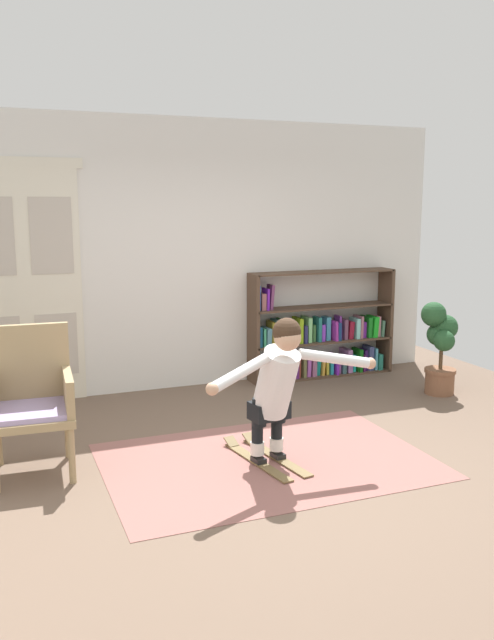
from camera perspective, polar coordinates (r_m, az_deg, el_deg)
ground_plane at (r=5.13m, az=3.41°, el=-13.01°), size 7.20×7.20×0.00m
back_wall at (r=7.17m, az=-5.27°, el=5.62°), size 6.00×0.10×2.90m
double_door at (r=6.86m, az=-18.76°, el=3.07°), size 1.22×0.05×2.45m
rug at (r=5.30m, az=1.74°, el=-12.12°), size 2.53×1.74×0.01m
bookshelf at (r=7.68m, az=6.21°, el=-1.42°), size 1.77×0.30×1.24m
wicker_chair at (r=5.20m, az=-18.28°, el=-6.34°), size 0.63×0.63×1.10m
potted_plant at (r=7.23m, az=16.43°, el=-2.06°), size 0.39×0.40×0.99m
skis_pair at (r=5.32m, az=1.55°, el=-11.82°), size 0.41×0.95×0.07m
person_skier at (r=4.96m, az=2.68°, el=-5.23°), size 1.46×0.68×1.12m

